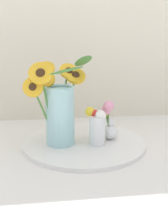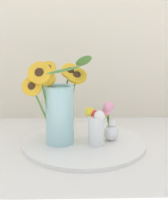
% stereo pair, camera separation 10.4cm
% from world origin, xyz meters
% --- Properties ---
extents(ground_plane, '(6.00, 6.00, 0.00)m').
position_xyz_m(ground_plane, '(0.00, 0.00, 0.00)').
color(ground_plane, silver).
extents(serving_tray, '(0.50, 0.50, 0.02)m').
position_xyz_m(serving_tray, '(0.04, 0.08, 0.01)').
color(serving_tray, white).
rests_on(serving_tray, ground_plane).
extents(mason_jar_sunflowers, '(0.28, 0.24, 0.35)m').
position_xyz_m(mason_jar_sunflowers, '(-0.06, 0.06, 0.16)').
color(mason_jar_sunflowers, '#9ED1D6').
rests_on(mason_jar_sunflowers, serving_tray).
extents(vase_small_center, '(0.08, 0.08, 0.14)m').
position_xyz_m(vase_small_center, '(0.08, 0.04, 0.09)').
color(vase_small_center, white).
rests_on(vase_small_center, serving_tray).
extents(vase_bulb_right, '(0.07, 0.06, 0.17)m').
position_xyz_m(vase_bulb_right, '(0.14, 0.08, 0.09)').
color(vase_bulb_right, white).
rests_on(vase_bulb_right, serving_tray).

